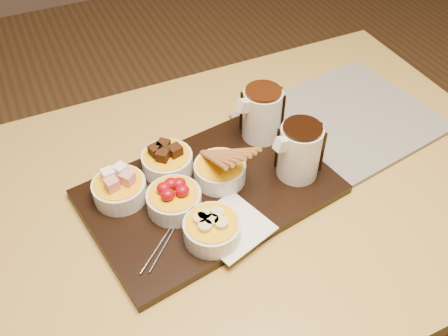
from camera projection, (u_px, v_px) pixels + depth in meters
name	position (u px, v px, depth m)	size (l,w,h in m)	color
dining_table	(236.00, 221.00, 1.05)	(1.20, 0.80, 0.75)	#B69643
serving_board	(210.00, 192.00, 0.96)	(0.46, 0.30, 0.02)	black
napkin	(231.00, 226.00, 0.88)	(0.12, 0.12, 0.00)	white
bowl_marshmallows	(120.00, 190.00, 0.92)	(0.10, 0.10, 0.04)	silver
bowl_cake	(167.00, 162.00, 0.98)	(0.10, 0.10, 0.04)	silver
bowl_strawberries	(174.00, 201.00, 0.90)	(0.10, 0.10, 0.04)	silver
bowl_biscotti	(220.00, 172.00, 0.96)	(0.10, 0.10, 0.04)	silver
bowl_bananas	(212.00, 230.00, 0.86)	(0.10, 0.10, 0.04)	silver
pitcher_dark_chocolate	(299.00, 152.00, 0.94)	(0.08, 0.08, 0.11)	silver
pitcher_milk_chocolate	(262.00, 115.00, 1.03)	(0.08, 0.08, 0.11)	silver
fondue_skewers	(177.00, 218.00, 0.90)	(0.26, 0.03, 0.01)	silver
newspaper	(342.00, 122.00, 1.12)	(0.40, 0.32, 0.01)	beige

